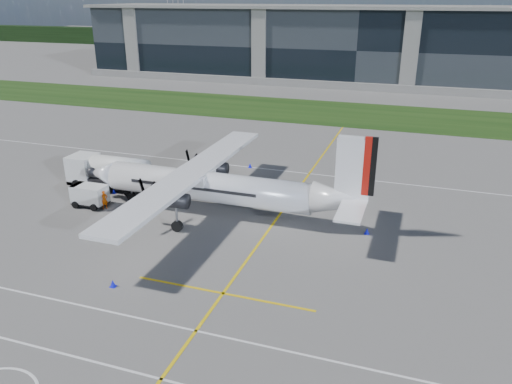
# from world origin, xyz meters

# --- Properties ---
(ground) EXTENTS (400.00, 400.00, 0.00)m
(ground) POSITION_xyz_m (0.00, 40.00, 0.00)
(ground) COLOR #5F5D5A
(ground) RESTS_ON ground
(grass_strip) EXTENTS (400.00, 18.00, 0.04)m
(grass_strip) POSITION_xyz_m (0.00, 48.00, 0.02)
(grass_strip) COLOR black
(grass_strip) RESTS_ON ground
(terminal_building) EXTENTS (120.00, 20.00, 15.00)m
(terminal_building) POSITION_xyz_m (0.00, 80.00, 7.50)
(terminal_building) COLOR black
(terminal_building) RESTS_ON ground
(tree_line) EXTENTS (400.00, 6.00, 6.00)m
(tree_line) POSITION_xyz_m (0.00, 140.00, 3.00)
(tree_line) COLOR black
(tree_line) RESTS_ON ground
(pylon_west) EXTENTS (9.00, 4.60, 30.00)m
(pylon_west) POSITION_xyz_m (-80.00, 150.00, 15.00)
(pylon_west) COLOR gray
(pylon_west) RESTS_ON ground
(yellow_taxiway_centerline) EXTENTS (0.20, 70.00, 0.01)m
(yellow_taxiway_centerline) POSITION_xyz_m (3.00, 10.00, 0.01)
(yellow_taxiway_centerline) COLOR yellow
(yellow_taxiway_centerline) RESTS_ON ground
(white_lane_line) EXTENTS (90.00, 0.15, 0.01)m
(white_lane_line) POSITION_xyz_m (0.00, -14.00, 0.01)
(white_lane_line) COLOR white
(white_lane_line) RESTS_ON ground
(turboprop_aircraft) EXTENTS (25.59, 26.54, 7.96)m
(turboprop_aircraft) POSITION_xyz_m (-1.94, 5.19, 3.98)
(turboprop_aircraft) COLOR white
(turboprop_aircraft) RESTS_ON ground
(fuel_tanker_truck) EXTENTS (8.80, 2.86, 3.30)m
(fuel_tanker_truck) POSITION_xyz_m (-14.98, 7.58, 1.65)
(fuel_tanker_truck) COLOR silver
(fuel_tanker_truck) RESTS_ON ground
(baggage_tug) EXTENTS (3.21, 1.93, 1.93)m
(baggage_tug) POSITION_xyz_m (-13.56, 3.27, 0.96)
(baggage_tug) COLOR silver
(baggage_tug) RESTS_ON ground
(ground_crew_person) EXTENTS (0.90, 0.96, 1.92)m
(ground_crew_person) POSITION_xyz_m (-11.98, 3.15, 0.96)
(ground_crew_person) COLOR #F25907
(ground_crew_person) RESTS_ON ground
(safety_cone_stbdwing) EXTENTS (0.36, 0.36, 0.50)m
(safety_cone_stbdwing) POSITION_xyz_m (-3.61, 17.91, 0.25)
(safety_cone_stbdwing) COLOR #0D10E9
(safety_cone_stbdwing) RESTS_ON ground
(safety_cone_nose_stbd) EXTENTS (0.36, 0.36, 0.50)m
(safety_cone_nose_stbd) POSITION_xyz_m (-13.33, 6.55, 0.25)
(safety_cone_nose_stbd) COLOR #0D10E9
(safety_cone_nose_stbd) RESTS_ON ground
(safety_cone_portwing) EXTENTS (0.36, 0.36, 0.50)m
(safety_cone_portwing) POSITION_xyz_m (-4.04, -7.56, 0.25)
(safety_cone_portwing) COLOR #0D10E9
(safety_cone_portwing) RESTS_ON ground
(safety_cone_nose_port) EXTENTS (0.36, 0.36, 0.50)m
(safety_cone_nose_port) POSITION_xyz_m (-13.02, 4.44, 0.25)
(safety_cone_nose_port) COLOR #0D10E9
(safety_cone_nose_port) RESTS_ON ground
(safety_cone_tail) EXTENTS (0.36, 0.36, 0.50)m
(safety_cone_tail) POSITION_xyz_m (10.55, 5.50, 0.25)
(safety_cone_tail) COLOR #0D10E9
(safety_cone_tail) RESTS_ON ground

